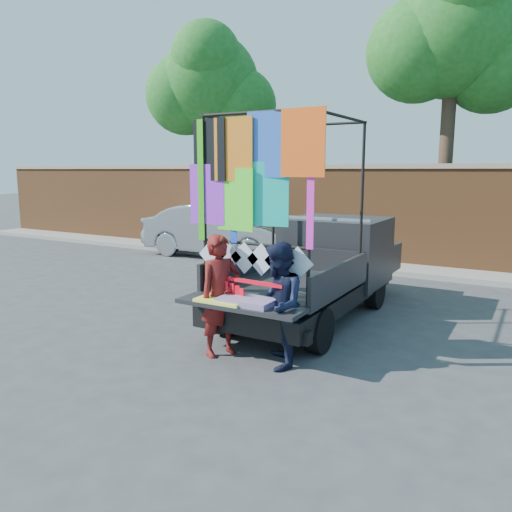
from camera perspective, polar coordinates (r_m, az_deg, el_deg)
The scene contains 10 objects.
ground at distance 7.16m, azimuth 0.10°, elevation -10.28°, with size 90.00×90.00×0.00m, color #38383A.
brick_wall at distance 13.31m, azimuth 15.36°, elevation 4.58°, with size 30.00×0.45×2.61m.
curb at distance 12.81m, azimuth 14.30°, elevation -1.29°, with size 30.00×1.20×0.12m, color gray.
tree_left at distance 17.27m, azimuth -5.38°, elevation 18.63°, with size 4.20×3.30×7.05m.
tree_mid at distance 14.51m, azimuth 21.64°, elevation 22.06°, with size 4.20×3.30×7.73m.
pickup_truck at distance 8.84m, azimuth 7.89°, elevation -1.08°, with size 2.02×5.07×3.19m.
sedan at distance 14.31m, azimuth -4.03°, elevation 2.94°, with size 1.59×4.56×1.50m, color #A4A7AB.
woman at distance 6.65m, azimuth -4.05°, elevation -4.54°, with size 0.60×0.39×1.63m, color maroon.
man at distance 6.24m, azimuth 2.54°, elevation -5.67°, with size 0.77×0.60×1.59m, color #141933.
streamer_bundle at distance 6.47m, azimuth -1.79°, elevation -4.63°, with size 1.04×0.14×0.71m.
Camera 1 is at (3.36, -5.83, 2.47)m, focal length 35.00 mm.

